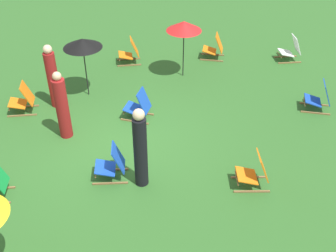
% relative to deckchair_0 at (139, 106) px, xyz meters
% --- Properties ---
extents(ground_plane, '(40.00, 40.00, 0.00)m').
position_rel_deckchair_0_xyz_m(ground_plane, '(1.08, -0.47, -0.37)').
color(ground_plane, '#2D6026').
extents(deckchair_0, '(0.68, 0.87, 0.83)m').
position_rel_deckchair_0_xyz_m(deckchair_0, '(0.00, 0.00, 0.00)').
color(deckchair_0, olive).
rests_on(deckchair_0, ground).
extents(deckchair_1, '(0.49, 0.76, 0.83)m').
position_rel_deckchair_0_xyz_m(deckchair_1, '(2.58, 2.50, 0.00)').
color(deckchair_1, olive).
rests_on(deckchair_1, ground).
extents(deckchair_2, '(0.61, 0.84, 0.83)m').
position_rel_deckchair_0_xyz_m(deckchair_2, '(-3.42, 2.34, 0.00)').
color(deckchair_2, olive).
rests_on(deckchair_2, ground).
extents(deckchair_5, '(0.55, 0.80, 0.83)m').
position_rel_deckchair_0_xyz_m(deckchair_5, '(-0.37, -3.07, 0.00)').
color(deckchair_5, olive).
rests_on(deckchair_5, ground).
extents(deckchair_7, '(0.50, 0.78, 0.83)m').
position_rel_deckchair_0_xyz_m(deckchair_7, '(2.27, -0.50, 0.00)').
color(deckchair_7, olive).
rests_on(deckchair_7, ground).
extents(deckchair_8, '(0.63, 0.84, 0.83)m').
position_rel_deckchair_0_xyz_m(deckchair_8, '(-0.30, 4.78, 0.00)').
color(deckchair_8, olive).
rests_on(deckchair_8, ground).
extents(deckchair_9, '(0.56, 0.81, 0.83)m').
position_rel_deckchair_0_xyz_m(deckchair_9, '(-3.16, -0.38, 0.00)').
color(deckchair_9, olive).
rests_on(deckchair_9, ground).
extents(deckchair_10, '(0.54, 0.80, 0.83)m').
position_rel_deckchair_0_xyz_m(deckchair_10, '(-3.22, 4.78, 0.00)').
color(deckchair_10, olive).
rests_on(deckchair_10, ground).
extents(umbrella_0, '(1.03, 1.03, 1.74)m').
position_rel_deckchair_0_xyz_m(umbrella_0, '(-2.27, 1.26, 1.22)').
color(umbrella_0, black).
rests_on(umbrella_0, ground).
extents(umbrella_2, '(1.05, 1.05, 1.70)m').
position_rel_deckchair_0_xyz_m(umbrella_2, '(-1.21, -1.48, 1.20)').
color(umbrella_2, black).
rests_on(umbrella_2, ground).
extents(person_0, '(0.33, 0.33, 1.77)m').
position_rel_deckchair_0_xyz_m(person_0, '(0.72, -1.77, 0.47)').
color(person_0, maroon).
rests_on(person_0, ground).
extents(person_1, '(0.39, 0.39, 1.78)m').
position_rel_deckchair_0_xyz_m(person_1, '(-0.68, -2.27, 0.48)').
color(person_1, maroon).
rests_on(person_1, ground).
extents(person_2, '(0.38, 0.38, 1.88)m').
position_rel_deckchair_0_xyz_m(person_2, '(2.46, 0.14, 0.55)').
color(person_2, black).
rests_on(person_2, ground).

